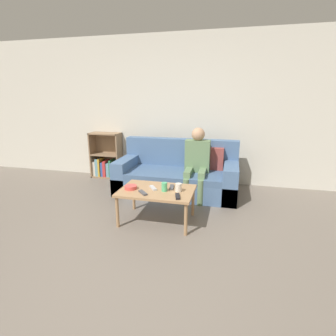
{
  "coord_description": "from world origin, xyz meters",
  "views": [
    {
      "loc": [
        0.97,
        -1.86,
        1.55
      ],
      "look_at": [
        0.11,
        1.62,
        0.56
      ],
      "focal_mm": 28.0,
      "sensor_mm": 36.0,
      "label": 1
    }
  ],
  "objects_px": {
    "tv_remote_0": "(178,196)",
    "tv_remote_3": "(172,187)",
    "cup_near": "(178,187)",
    "person_adult": "(197,158)",
    "couch": "(178,176)",
    "bookshelf": "(107,161)",
    "cup_far": "(164,187)",
    "tv_remote_1": "(143,193)",
    "tv_remote_2": "(153,188)",
    "coffee_table": "(157,193)",
    "snack_bowl": "(131,187)"
  },
  "relations": [
    {
      "from": "coffee_table",
      "to": "snack_bowl",
      "type": "relative_size",
      "value": 5.96
    },
    {
      "from": "person_adult",
      "to": "snack_bowl",
      "type": "height_order",
      "value": "person_adult"
    },
    {
      "from": "bookshelf",
      "to": "cup_far",
      "type": "relative_size",
      "value": 7.96
    },
    {
      "from": "bookshelf",
      "to": "cup_far",
      "type": "distance_m",
      "value": 2.3
    },
    {
      "from": "bookshelf",
      "to": "tv_remote_0",
      "type": "xyz_separation_m",
      "value": [
        1.8,
        -1.8,
        0.11
      ]
    },
    {
      "from": "bookshelf",
      "to": "cup_far",
      "type": "xyz_separation_m",
      "value": [
        1.6,
        -1.65,
        0.15
      ]
    },
    {
      "from": "tv_remote_1",
      "to": "tv_remote_2",
      "type": "bearing_deg",
      "value": 28.24
    },
    {
      "from": "couch",
      "to": "coffee_table",
      "type": "height_order",
      "value": "couch"
    },
    {
      "from": "person_adult",
      "to": "tv_remote_2",
      "type": "relative_size",
      "value": 6.47
    },
    {
      "from": "couch",
      "to": "tv_remote_1",
      "type": "bearing_deg",
      "value": -97.26
    },
    {
      "from": "tv_remote_3",
      "to": "snack_bowl",
      "type": "relative_size",
      "value": 1.14
    },
    {
      "from": "person_adult",
      "to": "tv_remote_1",
      "type": "xyz_separation_m",
      "value": [
        -0.48,
        -1.19,
        -0.18
      ]
    },
    {
      "from": "tv_remote_1",
      "to": "cup_near",
      "type": "bearing_deg",
      "value": -18.57
    },
    {
      "from": "tv_remote_0",
      "to": "snack_bowl",
      "type": "xyz_separation_m",
      "value": [
        -0.63,
        0.13,
        0.01
      ]
    },
    {
      "from": "tv_remote_0",
      "to": "tv_remote_2",
      "type": "distance_m",
      "value": 0.41
    },
    {
      "from": "tv_remote_1",
      "to": "couch",
      "type": "bearing_deg",
      "value": 40.75
    },
    {
      "from": "cup_far",
      "to": "tv_remote_1",
      "type": "xyz_separation_m",
      "value": [
        -0.23,
        -0.14,
        -0.04
      ]
    },
    {
      "from": "tv_remote_1",
      "to": "snack_bowl",
      "type": "bearing_deg",
      "value": 107.8
    },
    {
      "from": "bookshelf",
      "to": "tv_remote_2",
      "type": "distance_m",
      "value": 2.16
    },
    {
      "from": "tv_remote_0",
      "to": "tv_remote_3",
      "type": "xyz_separation_m",
      "value": [
        -0.14,
        0.29,
        0.0
      ]
    },
    {
      "from": "bookshelf",
      "to": "person_adult",
      "type": "height_order",
      "value": "person_adult"
    },
    {
      "from": "cup_far",
      "to": "tv_remote_0",
      "type": "distance_m",
      "value": 0.26
    },
    {
      "from": "cup_far",
      "to": "couch",
      "type": "bearing_deg",
      "value": 93.36
    },
    {
      "from": "tv_remote_3",
      "to": "coffee_table",
      "type": "bearing_deg",
      "value": -157.5
    },
    {
      "from": "couch",
      "to": "person_adult",
      "type": "height_order",
      "value": "person_adult"
    },
    {
      "from": "couch",
      "to": "tv_remote_1",
      "type": "distance_m",
      "value": 1.3
    },
    {
      "from": "couch",
      "to": "tv_remote_3",
      "type": "bearing_deg",
      "value": -82.66
    },
    {
      "from": "tv_remote_3",
      "to": "snack_bowl",
      "type": "height_order",
      "value": "snack_bowl"
    },
    {
      "from": "bookshelf",
      "to": "tv_remote_0",
      "type": "bearing_deg",
      "value": -45.04
    },
    {
      "from": "cup_near",
      "to": "cup_far",
      "type": "xyz_separation_m",
      "value": [
        -0.17,
        -0.03,
        0.0
      ]
    },
    {
      "from": "bookshelf",
      "to": "tv_remote_3",
      "type": "bearing_deg",
      "value": -42.35
    },
    {
      "from": "couch",
      "to": "snack_bowl",
      "type": "height_order",
      "value": "couch"
    },
    {
      "from": "couch",
      "to": "cup_near",
      "type": "xyz_separation_m",
      "value": [
        0.24,
        -1.1,
        0.2
      ]
    },
    {
      "from": "tv_remote_0",
      "to": "tv_remote_3",
      "type": "relative_size",
      "value": 1.01
    },
    {
      "from": "coffee_table",
      "to": "cup_near",
      "type": "distance_m",
      "value": 0.29
    },
    {
      "from": "person_adult",
      "to": "tv_remote_3",
      "type": "height_order",
      "value": "person_adult"
    },
    {
      "from": "tv_remote_2",
      "to": "cup_near",
      "type": "bearing_deg",
      "value": -37.44
    },
    {
      "from": "couch",
      "to": "tv_remote_2",
      "type": "relative_size",
      "value": 11.61
    },
    {
      "from": "bookshelf",
      "to": "coffee_table",
      "type": "xyz_separation_m",
      "value": [
        1.5,
        -1.62,
        0.06
      ]
    },
    {
      "from": "coffee_table",
      "to": "tv_remote_2",
      "type": "xyz_separation_m",
      "value": [
        -0.06,
        0.02,
        0.05
      ]
    },
    {
      "from": "bookshelf",
      "to": "tv_remote_0",
      "type": "distance_m",
      "value": 2.55
    },
    {
      "from": "cup_near",
      "to": "tv_remote_3",
      "type": "relative_size",
      "value": 0.58
    },
    {
      "from": "tv_remote_2",
      "to": "tv_remote_1",
      "type": "bearing_deg",
      "value": -144.08
    },
    {
      "from": "tv_remote_0",
      "to": "tv_remote_1",
      "type": "height_order",
      "value": "same"
    },
    {
      "from": "cup_near",
      "to": "tv_remote_1",
      "type": "bearing_deg",
      "value": -156.58
    },
    {
      "from": "bookshelf",
      "to": "snack_bowl",
      "type": "bearing_deg",
      "value": -54.97
    },
    {
      "from": "tv_remote_1",
      "to": "tv_remote_0",
      "type": "bearing_deg",
      "value": -44.04
    },
    {
      "from": "tv_remote_3",
      "to": "person_adult",
      "type": "bearing_deg",
      "value": 69.24
    },
    {
      "from": "person_adult",
      "to": "cup_near",
      "type": "bearing_deg",
      "value": -95.93
    },
    {
      "from": "tv_remote_0",
      "to": "tv_remote_1",
      "type": "bearing_deg",
      "value": 162.94
    }
  ]
}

